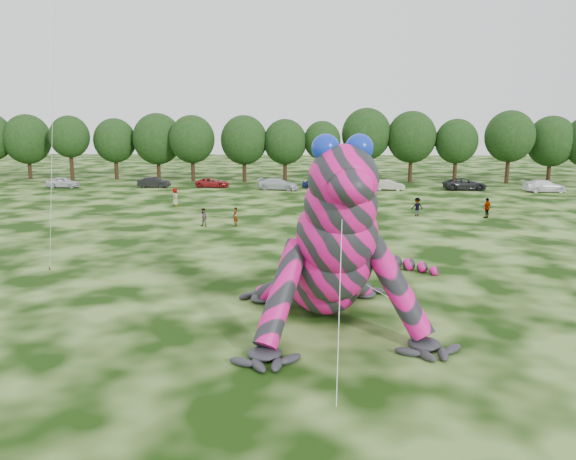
% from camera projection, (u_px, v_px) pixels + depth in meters
% --- Properties ---
extents(ground, '(240.00, 240.00, 0.00)m').
position_uv_depth(ground, '(296.00, 323.00, 24.90)').
color(ground, '#16330A').
rests_on(ground, ground).
extents(inflatable_gecko, '(17.19, 19.24, 8.37)m').
position_uv_depth(inflatable_gecko, '(321.00, 222.00, 25.98)').
color(inflatable_gecko, '#DB107B').
rests_on(inflatable_gecko, ground).
extents(tree_2, '(7.04, 6.34, 9.64)m').
position_uv_depth(tree_2, '(28.00, 147.00, 84.06)').
color(tree_2, black).
rests_on(tree_2, ground).
extents(tree_3, '(5.81, 5.23, 9.44)m').
position_uv_depth(tree_3, '(70.00, 148.00, 81.99)').
color(tree_3, black).
rests_on(tree_3, ground).
extents(tree_4, '(6.22, 5.60, 9.06)m').
position_uv_depth(tree_4, '(115.00, 149.00, 83.27)').
color(tree_4, black).
rests_on(tree_4, ground).
extents(tree_5, '(7.16, 6.44, 9.80)m').
position_uv_depth(tree_5, '(158.00, 147.00, 82.54)').
color(tree_5, black).
rests_on(tree_5, ground).
extents(tree_6, '(6.52, 5.86, 9.49)m').
position_uv_depth(tree_6, '(192.00, 149.00, 80.53)').
color(tree_6, black).
rests_on(tree_6, ground).
extents(tree_7, '(6.68, 6.01, 9.48)m').
position_uv_depth(tree_7, '(244.00, 149.00, 80.20)').
color(tree_7, black).
rests_on(tree_7, ground).
extents(tree_8, '(6.14, 5.53, 8.94)m').
position_uv_depth(tree_8, '(285.00, 151.00, 80.09)').
color(tree_8, black).
rests_on(tree_8, ground).
extents(tree_9, '(5.27, 4.74, 8.68)m').
position_uv_depth(tree_9, '(322.00, 152.00, 80.15)').
color(tree_9, black).
rests_on(tree_9, ground).
extents(tree_10, '(7.09, 6.38, 10.50)m').
position_uv_depth(tree_10, '(366.00, 145.00, 80.80)').
color(tree_10, black).
rests_on(tree_10, ground).
extents(tree_11, '(7.01, 6.31, 10.07)m').
position_uv_depth(tree_11, '(411.00, 147.00, 80.09)').
color(tree_11, black).
rests_on(tree_11, ground).
extents(tree_12, '(5.99, 5.39, 8.97)m').
position_uv_depth(tree_12, '(456.00, 151.00, 79.38)').
color(tree_12, black).
rests_on(tree_12, ground).
extents(tree_13, '(6.83, 6.15, 10.13)m').
position_uv_depth(tree_13, '(509.00, 147.00, 78.25)').
color(tree_13, black).
rests_on(tree_13, ground).
extents(tree_14, '(6.82, 6.14, 9.40)m').
position_uv_depth(tree_14, '(551.00, 149.00, 79.51)').
color(tree_14, black).
rests_on(tree_14, ground).
extents(car_0, '(4.32, 1.87, 1.45)m').
position_uv_depth(car_0, '(63.00, 182.00, 73.80)').
color(car_0, silver).
rests_on(car_0, ground).
extents(car_1, '(4.27, 1.74, 1.38)m').
position_uv_depth(car_1, '(154.00, 182.00, 74.05)').
color(car_1, black).
rests_on(car_1, ground).
extents(car_2, '(4.60, 2.32, 1.25)m').
position_uv_depth(car_2, '(213.00, 183.00, 74.24)').
color(car_2, maroon).
rests_on(car_2, ground).
extents(car_3, '(5.44, 2.92, 1.50)m').
position_uv_depth(car_3, '(278.00, 184.00, 71.59)').
color(car_3, silver).
rests_on(car_3, ground).
extents(car_4, '(3.83, 1.61, 1.29)m').
position_uv_depth(car_4, '(316.00, 183.00, 73.34)').
color(car_4, '#111B4C').
rests_on(car_4, ground).
extents(car_5, '(4.08, 2.01, 1.29)m').
position_uv_depth(car_5, '(389.00, 185.00, 71.22)').
color(car_5, beige).
rests_on(car_5, ground).
extents(car_6, '(5.54, 2.79, 1.50)m').
position_uv_depth(car_6, '(465.00, 184.00, 71.44)').
color(car_6, black).
rests_on(car_6, ground).
extents(car_7, '(5.42, 2.68, 1.52)m').
position_uv_depth(car_7, '(544.00, 186.00, 69.42)').
color(car_7, white).
rests_on(car_7, ground).
extents(spectator_5, '(0.64, 1.59, 1.67)m').
position_uv_depth(spectator_5, '(307.00, 232.00, 40.68)').
color(spectator_5, gray).
rests_on(spectator_5, ground).
extents(spectator_3, '(1.12, 1.01, 1.84)m').
position_uv_depth(spectator_3, '(487.00, 208.00, 51.18)').
color(spectator_3, gray).
rests_on(spectator_3, ground).
extents(spectator_2, '(1.21, 0.80, 1.74)m').
position_uv_depth(spectator_2, '(417.00, 207.00, 52.11)').
color(spectator_2, gray).
rests_on(spectator_2, ground).
extents(spectator_0, '(0.41, 0.61, 1.62)m').
position_uv_depth(spectator_0, '(235.00, 217.00, 47.19)').
color(spectator_0, gray).
rests_on(spectator_0, ground).
extents(spectator_1, '(0.94, 0.86, 1.56)m').
position_uv_depth(spectator_1, '(204.00, 217.00, 47.05)').
color(spectator_1, gray).
rests_on(spectator_1, ground).
extents(spectator_4, '(0.84, 1.04, 1.86)m').
position_uv_depth(spectator_4, '(175.00, 197.00, 58.41)').
color(spectator_4, gray).
rests_on(spectator_4, ground).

